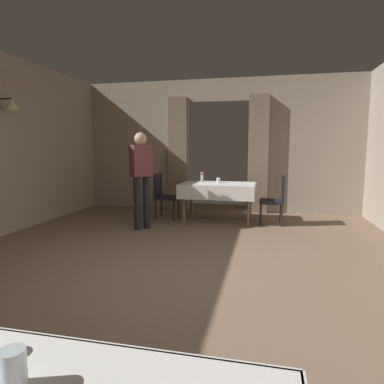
% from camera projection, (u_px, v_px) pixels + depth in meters
% --- Properties ---
extents(ground, '(10.08, 10.08, 0.00)m').
position_uv_depth(ground, '(164.00, 276.00, 3.76)').
color(ground, '#7A604C').
extents(wall_back, '(6.40, 0.27, 3.00)m').
position_uv_depth(wall_back, '(218.00, 145.00, 7.61)').
color(wall_back, gray).
rests_on(wall_back, ground).
extents(dining_table_mid, '(1.49, 0.94, 0.75)m').
position_uv_depth(dining_table_mid, '(218.00, 188.00, 6.62)').
color(dining_table_mid, '#7A604C').
rests_on(dining_table_mid, ground).
extents(chair_mid_left, '(0.44, 0.44, 0.93)m').
position_uv_depth(chair_mid_left, '(163.00, 194.00, 6.83)').
color(chair_mid_left, black).
rests_on(chair_mid_left, ground).
extents(chair_mid_right, '(0.44, 0.44, 0.93)m').
position_uv_depth(chair_mid_right, '(276.00, 197.00, 6.29)').
color(chair_mid_right, black).
rests_on(chair_mid_right, ground).
extents(glass_near_b, '(0.08, 0.08, 0.12)m').
position_uv_depth(glass_near_b, '(13.00, 369.00, 0.95)').
color(glass_near_b, silver).
rests_on(glass_near_b, dining_table_near).
extents(flower_vase_mid, '(0.07, 0.07, 0.21)m').
position_uv_depth(flower_vase_mid, '(202.00, 176.00, 6.86)').
color(flower_vase_mid, silver).
rests_on(flower_vase_mid, dining_table_mid).
extents(glass_mid_b, '(0.08, 0.08, 0.10)m').
position_uv_depth(glass_mid_b, '(218.00, 180.00, 6.75)').
color(glass_mid_b, silver).
rests_on(glass_mid_b, dining_table_mid).
extents(person_waiter_by_doorway, '(0.41, 0.41, 1.72)m').
position_uv_depth(person_waiter_by_doorway, '(141.00, 172.00, 5.84)').
color(person_waiter_by_doorway, black).
rests_on(person_waiter_by_doorway, ground).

